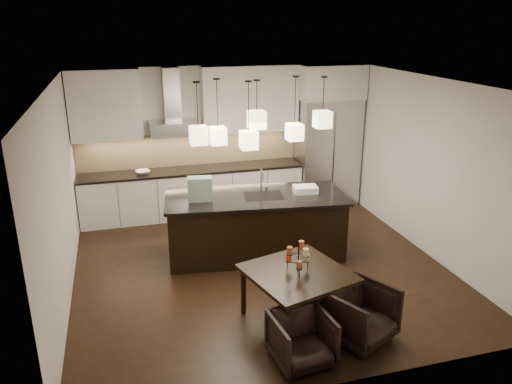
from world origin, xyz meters
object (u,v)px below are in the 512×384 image
object	(u,v)px
refrigerator	(327,152)
island_body	(255,226)
dining_table	(297,296)
armchair_right	(359,314)
armchair_left	(302,339)

from	to	relation	value
refrigerator	island_body	size ratio (longest dim) A/B	0.79
dining_table	armchair_right	size ratio (longest dim) A/B	1.54
dining_table	island_body	bearing A→B (deg)	74.39
armchair_left	dining_table	bearing A→B (deg)	67.52
dining_table	armchair_left	distance (m)	0.81
armchair_right	armchair_left	bearing A→B (deg)	168.51
island_body	dining_table	size ratio (longest dim) A/B	2.37
armchair_left	armchair_right	size ratio (longest dim) A/B	0.86
refrigerator	dining_table	size ratio (longest dim) A/B	1.87
refrigerator	armchair_left	xyz separation A→B (m)	(-2.29, -4.68, -0.78)
dining_table	armchair_right	world-z (taller)	dining_table
dining_table	refrigerator	bearing A→B (deg)	46.95
armchair_left	armchair_right	distance (m)	0.84
refrigerator	island_body	bearing A→B (deg)	-136.54
refrigerator	island_body	world-z (taller)	refrigerator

